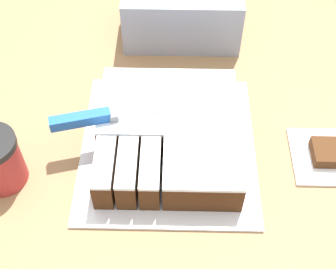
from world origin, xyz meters
TOP-DOWN VIEW (x-y plane):
  - countertop at (0.00, 0.00)m, footprint 1.40×1.10m
  - cake_board at (0.05, -0.04)m, footprint 0.35×0.37m
  - cake at (0.06, -0.04)m, footprint 0.27×0.30m
  - knife at (-0.07, -0.04)m, footprint 0.34×0.11m
  - paper_napkin at (0.37, -0.06)m, footprint 0.14×0.14m
  - brownie at (0.37, -0.06)m, footprint 0.06×0.06m
  - storage_box at (0.08, 0.32)m, footprint 0.28×0.17m

SIDE VIEW (x-z plane):
  - countertop at x=0.00m, z-range 0.00..0.90m
  - cake_board at x=0.05m, z-range 0.90..0.91m
  - paper_napkin at x=0.37m, z-range 0.90..0.91m
  - brownie at x=0.37m, z-range 0.91..0.93m
  - cake at x=0.06m, z-range 0.91..0.98m
  - storage_box at x=0.08m, z-range 0.90..1.04m
  - knife at x=-0.07m, z-range 0.98..1.00m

